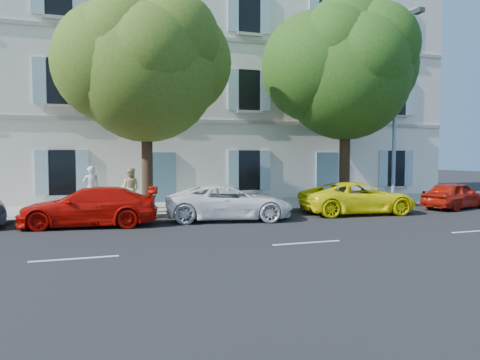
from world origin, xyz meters
name	(u,v)px	position (x,y,z in m)	size (l,w,h in m)	color
ground	(255,222)	(0.00, 0.00, 0.00)	(90.00, 90.00, 0.00)	black
sidewalk	(220,207)	(0.00, 4.45, 0.07)	(36.00, 4.50, 0.15)	#A09E96
kerb	(235,213)	(0.00, 2.28, 0.08)	(36.00, 0.16, 0.16)	#9E998E
building	(190,89)	(0.00, 10.20, 6.00)	(28.00, 7.00, 12.00)	white
car_red_coupe	(89,207)	(-5.58, 1.00, 0.66)	(1.85, 4.56, 1.32)	#BB0B05
car_white_coupe	(230,202)	(-0.66, 0.90, 0.65)	(2.15, 4.67, 1.30)	white
car_yellow_supercar	(358,198)	(4.78, 0.86, 0.65)	(2.15, 4.67, 1.30)	#FFF10A
car_red_hatchback	(455,195)	(9.82, 1.00, 0.60)	(1.42, 3.54, 1.21)	#A4170A
tree_left	(146,71)	(-3.38, 2.88, 5.59)	(5.45, 5.45, 8.45)	#3A2819
tree_right	(346,75)	(5.79, 3.57, 6.03)	(5.96, 5.96, 9.18)	#3A2819
street_lamp	(397,97)	(7.88, 2.57, 4.99)	(0.28, 1.81, 8.55)	#7293BF
pedestrian_a	(91,188)	(-5.44, 4.28, 1.04)	(0.65, 0.43, 1.79)	silver
pedestrian_b	(130,188)	(-3.90, 4.27, 1.00)	(0.83, 0.64, 1.70)	#CDBE83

